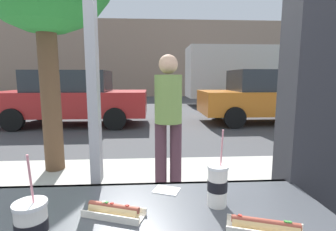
# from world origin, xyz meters

# --- Properties ---
(ground_plane) EXTENTS (60.00, 60.00, 0.00)m
(ground_plane) POSITION_xyz_m (0.00, 8.00, 0.00)
(ground_plane) COLOR #424244
(sidewalk_strip) EXTENTS (16.00, 2.80, 0.10)m
(sidewalk_strip) POSITION_xyz_m (0.00, 1.60, 0.05)
(sidewalk_strip) COLOR #B2ADA3
(sidewalk_strip) RESTS_ON ground
(window_wall) EXTENTS (2.79, 0.20, 2.90)m
(window_wall) POSITION_xyz_m (0.00, 0.08, 1.78)
(window_wall) COLOR #2D2D33
(window_wall) RESTS_ON ground
(building_facade_far) EXTENTS (28.00, 1.20, 5.99)m
(building_facade_far) POSITION_xyz_m (0.00, 19.87, 2.99)
(building_facade_far) COLOR gray
(building_facade_far) RESTS_ON ground
(soda_cup_left) EXTENTS (0.09, 0.09, 0.33)m
(soda_cup_left) POSITION_xyz_m (0.56, -0.21, 1.02)
(soda_cup_left) COLOR white
(soda_cup_left) RESTS_ON window_counter
(soda_cup_right) EXTENTS (0.10, 0.10, 0.31)m
(soda_cup_right) POSITION_xyz_m (-0.09, -0.45, 1.01)
(soda_cup_right) COLOR silver
(soda_cup_right) RESTS_ON window_counter
(hotdog_tray_near) EXTENTS (0.26, 0.16, 0.05)m
(hotdog_tray_near) POSITION_xyz_m (0.14, -0.27, 0.95)
(hotdog_tray_near) COLOR silver
(hotdog_tray_near) RESTS_ON window_counter
(hotdog_tray_far) EXTENTS (0.28, 0.17, 0.05)m
(hotdog_tray_far) POSITION_xyz_m (0.68, -0.42, 0.95)
(hotdog_tray_far) COLOR silver
(hotdog_tray_far) RESTS_ON window_counter
(napkin_wrapper) EXTENTS (0.14, 0.13, 0.00)m
(napkin_wrapper) POSITION_xyz_m (0.36, -0.06, 0.93)
(napkin_wrapper) COLOR white
(napkin_wrapper) RESTS_ON window_counter
(parked_car_red) EXTENTS (4.53, 2.06, 1.69)m
(parked_car_red) POSITION_xyz_m (-2.19, 6.89, 0.87)
(parked_car_red) COLOR red
(parked_car_red) RESTS_ON ground
(parked_car_orange) EXTENTS (4.18, 2.04, 1.72)m
(parked_car_orange) POSITION_xyz_m (4.00, 6.89, 0.87)
(parked_car_orange) COLOR orange
(parked_car_orange) RESTS_ON ground
(box_truck) EXTENTS (6.19, 2.44, 3.11)m
(box_truck) POSITION_xyz_m (5.11, 12.38, 1.66)
(box_truck) COLOR beige
(box_truck) RESTS_ON ground
(pedestrian) EXTENTS (0.32, 0.32, 1.63)m
(pedestrian) POSITION_xyz_m (0.48, 1.73, 1.04)
(pedestrian) COLOR #432934
(pedestrian) RESTS_ON sidewalk_strip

